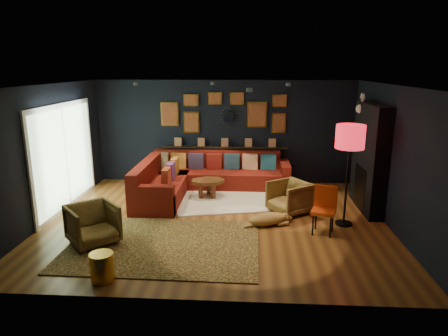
# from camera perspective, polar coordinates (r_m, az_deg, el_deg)

# --- Properties ---
(floor) EXTENTS (6.50, 6.50, 0.00)m
(floor) POSITION_cam_1_polar(r_m,az_deg,el_deg) (7.87, -1.07, -7.49)
(floor) COLOR brown
(floor) RESTS_ON ground
(room_walls) EXTENTS (6.50, 6.50, 6.50)m
(room_walls) POSITION_cam_1_polar(r_m,az_deg,el_deg) (7.43, -1.13, 3.99)
(room_walls) COLOR black
(room_walls) RESTS_ON ground
(sectional) EXTENTS (3.41, 2.69, 0.86)m
(sectional) POSITION_cam_1_polar(r_m,az_deg,el_deg) (9.54, -3.89, -1.55)
(sectional) COLOR maroon
(sectional) RESTS_ON ground
(ledge) EXTENTS (3.20, 0.12, 0.04)m
(ledge) POSITION_cam_1_polar(r_m,az_deg,el_deg) (10.18, 0.12, 2.97)
(ledge) COLOR black
(ledge) RESTS_ON room_walls
(gallery_wall) EXTENTS (3.15, 0.04, 1.02)m
(gallery_wall) POSITION_cam_1_polar(r_m,az_deg,el_deg) (10.08, 0.05, 7.96)
(gallery_wall) COLOR gold
(gallery_wall) RESTS_ON room_walls
(sunburst_mirror) EXTENTS (0.47, 0.16, 0.47)m
(sunburst_mirror) POSITION_cam_1_polar(r_m,az_deg,el_deg) (10.09, 0.70, 7.35)
(sunburst_mirror) COLOR silver
(sunburst_mirror) RESTS_ON room_walls
(fireplace) EXTENTS (0.31, 1.60, 2.20)m
(fireplace) POSITION_cam_1_polar(r_m,az_deg,el_deg) (8.76, 20.00, 0.90)
(fireplace) COLOR black
(fireplace) RESTS_ON ground
(deer_head) EXTENTS (0.50, 0.28, 0.45)m
(deer_head) POSITION_cam_1_polar(r_m,az_deg,el_deg) (9.09, 19.97, 7.96)
(deer_head) COLOR white
(deer_head) RESTS_ON fireplace
(sliding_door) EXTENTS (0.06, 2.80, 2.20)m
(sliding_door) POSITION_cam_1_polar(r_m,az_deg,el_deg) (8.95, -21.78, 1.52)
(sliding_door) COLOR white
(sliding_door) RESTS_ON ground
(ceiling_spots) EXTENTS (3.30, 2.50, 0.06)m
(ceiling_spots) POSITION_cam_1_polar(r_m,az_deg,el_deg) (8.11, -0.70, 11.74)
(ceiling_spots) COLOR black
(ceiling_spots) RESTS_ON room_walls
(shag_rug) EXTENTS (2.56, 2.09, 0.03)m
(shag_rug) POSITION_cam_1_polar(r_m,az_deg,el_deg) (8.93, 0.47, -4.69)
(shag_rug) COLOR silver
(shag_rug) RESTS_ON ground
(leopard_rug) EXTENTS (3.21, 2.32, 0.02)m
(leopard_rug) POSITION_cam_1_polar(r_m,az_deg,el_deg) (6.92, -8.61, -10.78)
(leopard_rug) COLOR tan
(leopard_rug) RESTS_ON ground
(coffee_table) EXTENTS (0.93, 0.80, 0.39)m
(coffee_table) POSITION_cam_1_polar(r_m,az_deg,el_deg) (9.10, -2.35, -2.16)
(coffee_table) COLOR brown
(coffee_table) RESTS_ON shag_rug
(pouf) EXTENTS (0.57, 0.57, 0.37)m
(pouf) POSITION_cam_1_polar(r_m,az_deg,el_deg) (9.39, -8.28, -2.60)
(pouf) COLOR maroon
(pouf) RESTS_ON shag_rug
(armchair_left) EXTENTS (1.01, 1.01, 0.76)m
(armchair_left) POSITION_cam_1_polar(r_m,az_deg,el_deg) (7.12, -18.26, -7.39)
(armchair_left) COLOR gold
(armchair_left) RESTS_ON ground
(armchair_right) EXTENTS (0.95, 0.96, 0.73)m
(armchair_right) POSITION_cam_1_polar(r_m,az_deg,el_deg) (8.25, 9.31, -3.96)
(armchair_right) COLOR gold
(armchair_right) RESTS_ON ground
(gold_stool) EXTENTS (0.33, 0.33, 0.41)m
(gold_stool) POSITION_cam_1_polar(r_m,az_deg,el_deg) (5.98, -17.01, -13.40)
(gold_stool) COLOR gold
(gold_stool) RESTS_ON ground
(orange_chair) EXTENTS (0.51, 0.51, 0.86)m
(orange_chair) POSITION_cam_1_polar(r_m,az_deg,el_deg) (7.40, 14.17, -5.24)
(orange_chair) COLOR black
(orange_chair) RESTS_ON ground
(floor_lamp) EXTENTS (0.52, 0.52, 1.91)m
(floor_lamp) POSITION_cam_1_polar(r_m,az_deg,el_deg) (7.57, 17.56, 3.76)
(floor_lamp) COLOR black
(floor_lamp) RESTS_ON ground
(dog) EXTENTS (1.13, 0.83, 0.32)m
(dog) POSITION_cam_1_polar(r_m,az_deg,el_deg) (7.61, 6.27, -6.93)
(dog) COLOR #B08447
(dog) RESTS_ON leopard_rug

